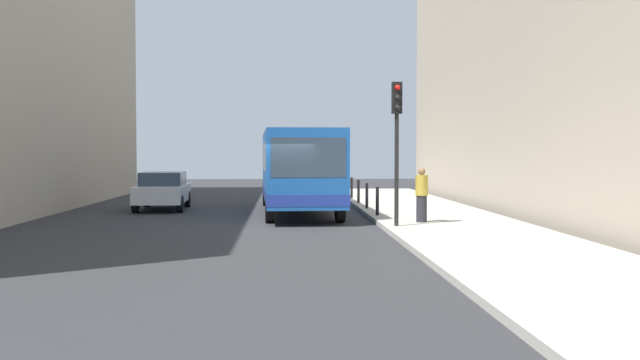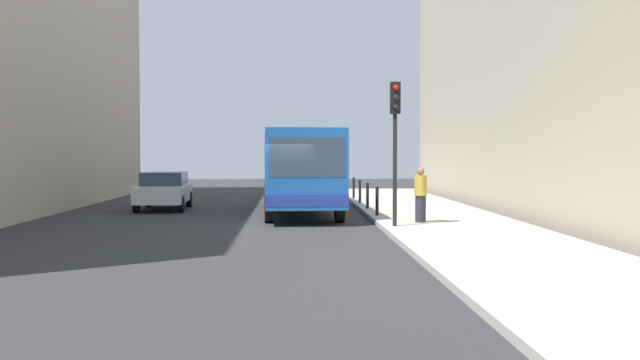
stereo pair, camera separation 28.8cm
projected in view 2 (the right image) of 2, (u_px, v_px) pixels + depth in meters
name	position (u px, v px, depth m)	size (l,w,h in m)	color
ground_plane	(272.00, 225.00, 23.34)	(80.00, 80.00, 0.00)	#2D2D30
sidewalk	(445.00, 222.00, 23.54)	(4.40, 40.00, 0.15)	#ADA89E
building_right	(590.00, 23.00, 27.50)	(7.00, 32.00, 13.95)	#B2A38C
bus	(299.00, 166.00, 28.14)	(2.93, 11.11, 3.00)	#19519E
car_beside_bus	(164.00, 190.00, 29.71)	(1.98, 4.46, 1.48)	silver
car_behind_bus	(299.00, 181.00, 38.91)	(1.96, 4.45, 1.48)	navy
traffic_light	(395.00, 126.00, 21.45)	(0.28, 0.33, 4.10)	black
bollard_near	(377.00, 201.00, 25.12)	(0.11, 0.11, 0.95)	black
bollard_mid	(368.00, 196.00, 28.28)	(0.11, 0.11, 0.95)	black
bollard_far	(360.00, 191.00, 31.44)	(0.11, 0.11, 0.95)	black
bollard_farthest	(354.00, 188.00, 34.59)	(0.11, 0.11, 0.95)	black
pedestrian_near_signal	(421.00, 195.00, 22.69)	(0.38, 0.38, 1.64)	#26262D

